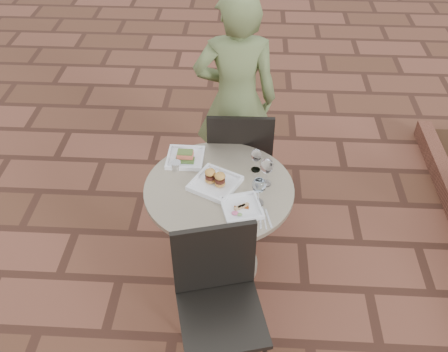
# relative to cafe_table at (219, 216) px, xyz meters

# --- Properties ---
(ground) EXTENTS (60.00, 60.00, 0.00)m
(ground) POSITION_rel_cafe_table_xyz_m (0.16, -0.16, -0.48)
(ground) COLOR brown
(ground) RESTS_ON ground
(cafe_table) EXTENTS (0.90, 0.90, 0.73)m
(cafe_table) POSITION_rel_cafe_table_xyz_m (0.00, 0.00, 0.00)
(cafe_table) COLOR gray
(cafe_table) RESTS_ON ground
(chair_far) EXTENTS (0.45, 0.45, 0.93)m
(chair_far) POSITION_rel_cafe_table_xyz_m (0.11, 0.55, 0.07)
(chair_far) COLOR black
(chair_far) RESTS_ON ground
(chair_near) EXTENTS (0.54, 0.54, 0.93)m
(chair_near) POSITION_rel_cafe_table_xyz_m (0.03, -0.62, 0.07)
(chair_near) COLOR black
(chair_near) RESTS_ON ground
(diner) EXTENTS (0.62, 0.43, 1.63)m
(diner) POSITION_rel_cafe_table_xyz_m (0.07, 0.82, 0.33)
(diner) COLOR #576537
(diner) RESTS_ON ground
(plate_salmon) EXTENTS (0.23, 0.23, 0.06)m
(plate_salmon) POSITION_rel_cafe_table_xyz_m (-0.23, 0.25, 0.26)
(plate_salmon) COLOR white
(plate_salmon) RESTS_ON cafe_table
(plate_sliders) EXTENTS (0.35, 0.35, 0.17)m
(plate_sliders) POSITION_rel_cafe_table_xyz_m (-0.02, 0.02, 0.28)
(plate_sliders) COLOR white
(plate_sliders) RESTS_ON cafe_table
(plate_tuna) EXTENTS (0.27, 0.27, 0.03)m
(plate_tuna) POSITION_rel_cafe_table_xyz_m (0.14, -0.18, 0.26)
(plate_tuna) COLOR white
(plate_tuna) RESTS_ON cafe_table
(wine_glass_right) EXTENTS (0.08, 0.08, 0.19)m
(wine_glass_right) POSITION_rel_cafe_table_xyz_m (0.23, -0.12, 0.38)
(wine_glass_right) COLOR white
(wine_glass_right) RESTS_ON cafe_table
(wine_glass_mid) EXTENTS (0.07, 0.07, 0.16)m
(wine_glass_mid) POSITION_rel_cafe_table_xyz_m (0.22, 0.17, 0.36)
(wine_glass_mid) COLOR white
(wine_glass_mid) RESTS_ON cafe_table
(wine_glass_far) EXTENTS (0.08, 0.08, 0.19)m
(wine_glass_far) POSITION_rel_cafe_table_xyz_m (0.28, 0.05, 0.38)
(wine_glass_far) COLOR white
(wine_glass_far) RESTS_ON cafe_table
(steel_ramekin) EXTENTS (0.07, 0.07, 0.05)m
(steel_ramekin) POSITION_rel_cafe_table_xyz_m (-0.28, 0.16, 0.27)
(steel_ramekin) COLOR silver
(steel_ramekin) RESTS_ON cafe_table
(cutlery_set) EXTENTS (0.11, 0.19, 0.00)m
(cutlery_set) POSITION_rel_cafe_table_xyz_m (0.27, -0.24, 0.25)
(cutlery_set) COLOR silver
(cutlery_set) RESTS_ON cafe_table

